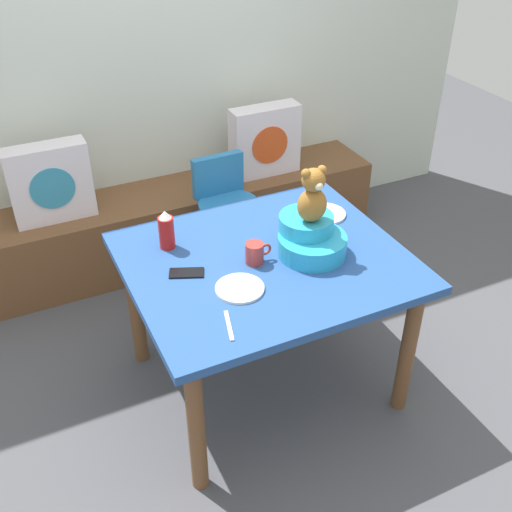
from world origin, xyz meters
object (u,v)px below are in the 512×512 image
(pillow_floral_right, at_px, (265,141))
(infant_seat_teal, at_px, (310,238))
(highchair, at_px, (228,208))
(cell_phone, at_px, (186,273))
(teddy_bear, at_px, (313,196))
(coffee_mug, at_px, (255,253))
(dinner_plate_far, at_px, (325,214))
(ketchup_bottle, at_px, (166,230))
(pillow_floral_left, at_px, (50,183))
(dinner_plate_near, at_px, (240,288))
(dining_table, at_px, (266,277))

(pillow_floral_right, distance_m, infant_seat_teal, 1.34)
(highchair, distance_m, cell_phone, 0.97)
(teddy_bear, xyz_separation_m, coffee_mug, (-0.25, 0.03, -0.23))
(coffee_mug, bearing_deg, pillow_floral_right, 62.10)
(dinner_plate_far, bearing_deg, teddy_bear, -132.61)
(teddy_bear, bearing_deg, ketchup_bottle, 151.12)
(pillow_floral_left, xyz_separation_m, dinner_plate_far, (1.13, -1.03, 0.07))
(pillow_floral_left, bearing_deg, cell_phone, -73.38)
(dinner_plate_near, xyz_separation_m, cell_phone, (-0.16, 0.20, -0.00))
(teddy_bear, height_order, ketchup_bottle, teddy_bear)
(dining_table, relative_size, cell_phone, 8.28)
(cell_phone, bearing_deg, ketchup_bottle, 23.75)
(highchair, relative_size, dinner_plate_far, 3.95)
(ketchup_bottle, bearing_deg, coffee_mug, -42.52)
(coffee_mug, relative_size, dinner_plate_far, 0.60)
(teddy_bear, bearing_deg, pillow_floral_left, 125.36)
(pillow_floral_left, distance_m, highchair, 0.98)
(pillow_floral_left, bearing_deg, dinner_plate_far, -42.37)
(ketchup_bottle, distance_m, dinner_plate_far, 0.78)
(coffee_mug, distance_m, dinner_plate_far, 0.52)
(highchair, bearing_deg, pillow_floral_right, 43.65)
(dining_table, bearing_deg, highchair, 78.40)
(infant_seat_teal, bearing_deg, dining_table, 169.94)
(cell_phone, bearing_deg, dining_table, -74.01)
(pillow_floral_left, xyz_separation_m, cell_phone, (0.36, -1.20, 0.06))
(pillow_floral_left, xyz_separation_m, teddy_bear, (0.90, -1.28, 0.34))
(pillow_floral_left, height_order, dinner_plate_far, pillow_floral_left)
(pillow_floral_right, relative_size, teddy_bear, 1.76)
(coffee_mug, bearing_deg, teddy_bear, -6.58)
(pillow_floral_right, bearing_deg, coffee_mug, -117.90)
(highchair, relative_size, infant_seat_teal, 2.39)
(ketchup_bottle, bearing_deg, teddy_bear, -28.88)
(dinner_plate_near, bearing_deg, dinner_plate_far, 30.58)
(pillow_floral_right, xyz_separation_m, ketchup_bottle, (-0.96, -0.97, 0.15))
(teddy_bear, height_order, dinner_plate_near, teddy_bear)
(dinner_plate_near, bearing_deg, coffee_mug, 46.80)
(pillow_floral_right, bearing_deg, pillow_floral_left, 180.00)
(infant_seat_teal, relative_size, dinner_plate_far, 1.65)
(pillow_floral_left, xyz_separation_m, highchair, (0.88, -0.42, -0.16))
(dinner_plate_far, bearing_deg, pillow_floral_right, 79.90)
(teddy_bear, xyz_separation_m, dinner_plate_near, (-0.39, -0.12, -0.27))
(cell_phone, bearing_deg, teddy_bear, -75.30)
(pillow_floral_right, distance_m, cell_phone, 1.53)
(coffee_mug, bearing_deg, infant_seat_teal, -6.46)
(highchair, xyz_separation_m, coffee_mug, (-0.22, -0.83, 0.27))
(dining_table, bearing_deg, pillow_floral_left, 119.75)
(pillow_floral_left, height_order, cell_phone, pillow_floral_left)
(dinner_plate_near, height_order, cell_phone, dinner_plate_near)
(infant_seat_teal, height_order, teddy_bear, teddy_bear)
(pillow_floral_left, distance_m, dinner_plate_far, 1.53)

